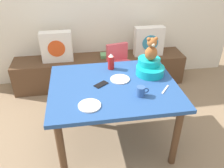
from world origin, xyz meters
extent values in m
plane|color=#8C7256|center=(0.00, 0.00, 0.00)|extent=(8.00, 8.00, 0.00)
cube|color=brown|center=(0.00, 1.26, 0.23)|extent=(2.60, 0.44, 0.46)
cube|color=white|center=(-0.62, 1.24, 0.68)|extent=(0.44, 0.14, 0.44)
cylinder|color=#D84C1E|center=(-0.62, 1.17, 0.68)|extent=(0.24, 0.01, 0.24)
cube|color=white|center=(0.74, 1.24, 0.68)|extent=(0.44, 0.14, 0.44)
cylinder|color=teal|center=(0.74, 1.17, 0.68)|extent=(0.24, 0.01, 0.24)
cube|color=#63A969|center=(0.11, 1.26, 0.49)|extent=(0.20, 0.14, 0.05)
cube|color=#264C8C|center=(0.00, 0.00, 0.72)|extent=(1.27, 1.02, 0.04)
cylinder|color=brown|center=(-0.54, -0.42, 0.35)|extent=(0.07, 0.07, 0.70)
cylinder|color=brown|center=(0.54, -0.42, 0.35)|extent=(0.07, 0.07, 0.70)
cylinder|color=brown|center=(-0.54, 0.42, 0.35)|extent=(0.07, 0.07, 0.70)
cylinder|color=brown|center=(0.54, 0.42, 0.35)|extent=(0.07, 0.07, 0.70)
cylinder|color=#D84C59|center=(0.23, 0.81, 0.51)|extent=(0.34, 0.34, 0.10)
cube|color=#D84C59|center=(0.20, 0.95, 0.67)|extent=(0.30, 0.11, 0.24)
cube|color=white|center=(0.27, 0.63, 0.58)|extent=(0.33, 0.26, 0.02)
cylinder|color=silver|center=(0.09, 0.67, 0.23)|extent=(0.03, 0.03, 0.46)
cylinder|color=silver|center=(0.37, 0.67, 0.23)|extent=(0.03, 0.03, 0.46)
cylinder|color=silver|center=(0.09, 0.95, 0.23)|extent=(0.03, 0.03, 0.46)
cylinder|color=silver|center=(0.37, 0.95, 0.23)|extent=(0.03, 0.03, 0.46)
cylinder|color=#12AAB0|center=(0.42, 0.16, 0.79)|extent=(0.30, 0.30, 0.09)
cylinder|color=#12AAB0|center=(0.42, 0.22, 0.86)|extent=(0.24, 0.24, 0.07)
ellipsoid|color=#A75E2D|center=(0.42, 0.18, 0.97)|extent=(0.13, 0.11, 0.15)
sphere|color=#A75E2D|center=(0.42, 0.18, 1.09)|extent=(0.10, 0.10, 0.10)
sphere|color=beige|center=(0.42, 0.13, 1.08)|extent=(0.04, 0.04, 0.04)
sphere|color=#A75E2D|center=(0.38, 0.18, 1.13)|extent=(0.04, 0.04, 0.04)
sphere|color=#A75E2D|center=(0.46, 0.18, 1.13)|extent=(0.04, 0.04, 0.04)
cylinder|color=red|center=(0.03, 0.34, 0.81)|extent=(0.07, 0.07, 0.15)
cone|color=white|center=(0.03, 0.34, 0.91)|extent=(0.06, 0.06, 0.03)
cylinder|color=#335999|center=(0.21, -0.22, 0.79)|extent=(0.08, 0.08, 0.09)
torus|color=#335999|center=(0.27, -0.22, 0.79)|extent=(0.06, 0.01, 0.06)
cylinder|color=white|center=(0.08, 0.09, 0.75)|extent=(0.20, 0.20, 0.01)
cylinder|color=white|center=(-0.26, -0.31, 0.75)|extent=(0.20, 0.20, 0.01)
cube|color=black|center=(-0.12, 0.02, 0.74)|extent=(0.16, 0.14, 0.01)
cube|color=silver|center=(0.48, -0.16, 0.74)|extent=(0.12, 0.14, 0.01)
camera|label=1|loc=(-0.32, -1.90, 1.94)|focal=36.56mm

